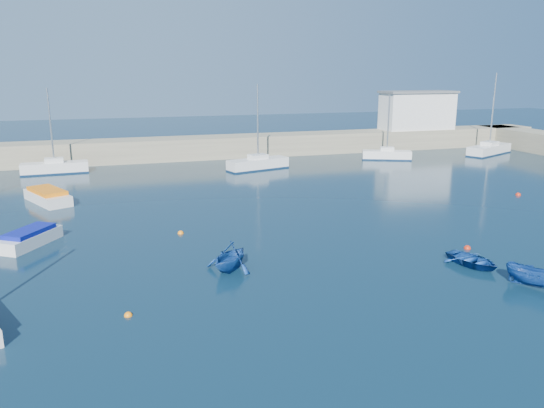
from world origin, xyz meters
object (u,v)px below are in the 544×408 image
object	(u,v)px
sailboat_7	(387,155)
sailboat_8	(489,149)
dinghy_center	(473,260)
dinghy_left	(230,256)
motorboat_1	(30,238)
harbor_office	(417,111)
sailboat_6	(258,163)
dinghy_right	(537,277)
sailboat_5	(55,167)
motorboat_2	(48,196)

from	to	relation	value
sailboat_7	sailboat_8	world-z (taller)	sailboat_8
dinghy_center	dinghy_left	bearing A→B (deg)	150.56
motorboat_1	dinghy_center	xyz separation A→B (m)	(23.79, -11.28, -0.17)
harbor_office	dinghy_center	distance (m)	48.25
sailboat_6	sailboat_8	size ratio (longest dim) A/B	0.89
harbor_office	dinghy_right	world-z (taller)	harbor_office
sailboat_8	dinghy_left	bearing A→B (deg)	101.03
sailboat_5	dinghy_right	size ratio (longest dim) A/B	2.99
sailboat_7	motorboat_1	xyz separation A→B (m)	(-37.66, -22.78, -0.12)
sailboat_7	dinghy_right	world-z (taller)	sailboat_7
sailboat_5	dinghy_center	size ratio (longest dim) A/B	2.85
harbor_office	sailboat_5	size ratio (longest dim) A/B	1.13
sailboat_7	harbor_office	bearing A→B (deg)	-24.37
sailboat_7	dinghy_right	size ratio (longest dim) A/B	2.63
sailboat_7	motorboat_1	distance (m)	44.01
motorboat_2	dinghy_left	world-z (taller)	dinghy_left
motorboat_2	dinghy_center	bearing A→B (deg)	-69.39
sailboat_6	sailboat_8	distance (m)	31.81
sailboat_5	sailboat_6	bearing A→B (deg)	-104.11
motorboat_1	dinghy_left	xyz separation A→B (m)	(10.83, -7.88, 0.30)
sailboat_5	dinghy_center	world-z (taller)	sailboat_5
harbor_office	sailboat_7	distance (m)	12.98
harbor_office	sailboat_6	size ratio (longest dim) A/B	1.09
motorboat_1	dinghy_center	distance (m)	26.33
harbor_office	dinghy_left	xyz separation A→B (m)	(-35.92, -38.77, -4.31)
motorboat_1	dinghy_right	world-z (taller)	dinghy_right
sailboat_5	dinghy_right	distance (m)	47.38
harbor_office	sailboat_7	xyz separation A→B (m)	(-9.09, -8.11, -4.49)
sailboat_7	sailboat_8	distance (m)	14.87
harbor_office	dinghy_right	size ratio (longest dim) A/B	3.38
sailboat_5	motorboat_2	distance (m)	13.67
motorboat_2	dinghy_right	world-z (taller)	motorboat_2
motorboat_2	dinghy_right	bearing A→B (deg)	-72.37
sailboat_6	harbor_office	bearing A→B (deg)	-85.25
sailboat_8	dinghy_center	size ratio (longest dim) A/B	3.32
motorboat_2	dinghy_left	bearing A→B (deg)	-86.48
sailboat_7	dinghy_left	size ratio (longest dim) A/B	2.59
dinghy_center	dinghy_right	distance (m)	3.70
dinghy_left	motorboat_1	bearing A→B (deg)	-172.82
motorboat_2	dinghy_center	world-z (taller)	motorboat_2
sailboat_5	dinghy_center	distance (m)	43.86
motorboat_2	dinghy_right	size ratio (longest dim) A/B	1.98
harbor_office	dinghy_center	xyz separation A→B (m)	(-22.95, -42.18, -4.78)
motorboat_1	dinghy_left	size ratio (longest dim) A/B	1.47
sailboat_8	motorboat_1	xyz separation A→B (m)	(-52.52, -22.54, -0.17)
sailboat_6	motorboat_2	size ratio (longest dim) A/B	1.57
dinghy_left	sailboat_5	bearing A→B (deg)	151.91
harbor_office	sailboat_7	world-z (taller)	sailboat_7
motorboat_1	dinghy_center	world-z (taller)	motorboat_1
sailboat_5	motorboat_1	bearing A→B (deg)	178.18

